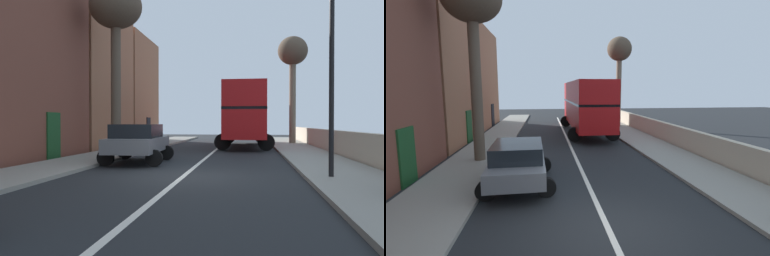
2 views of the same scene
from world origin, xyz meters
The scene contains 9 objects.
ground_plane centered at (0.00, 0.00, 0.00)m, with size 84.00×84.00×0.00m, color black.
road_centre_line centered at (0.00, 0.00, 0.00)m, with size 0.16×54.00×0.01m, color silver.
sidewalk_left centered at (-4.90, 0.00, 0.06)m, with size 2.60×60.00×0.12m, color gray.
sidewalk_right centered at (4.90, 0.00, 0.06)m, with size 2.60×60.00×0.12m, color gray.
double_decker_bus centered at (1.70, 14.96, 2.35)m, with size 3.59×10.94×4.06m.
parked_car_grey_left_0 centered at (-2.50, 3.47, 0.91)m, with size 2.62×4.31×1.58m.
street_tree_right_1 centered at (5.24, 17.98, 6.60)m, with size 2.21×2.21×8.03m.
street_tree_left_2 centered at (-4.65, 6.86, 7.11)m, with size 2.65×2.65×8.49m.
lamppost_right centered at (4.30, -0.37, 3.81)m, with size 0.32×0.32×6.31m.
Camera 1 is at (1.99, -11.66, 1.64)m, focal length 35.83 mm.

